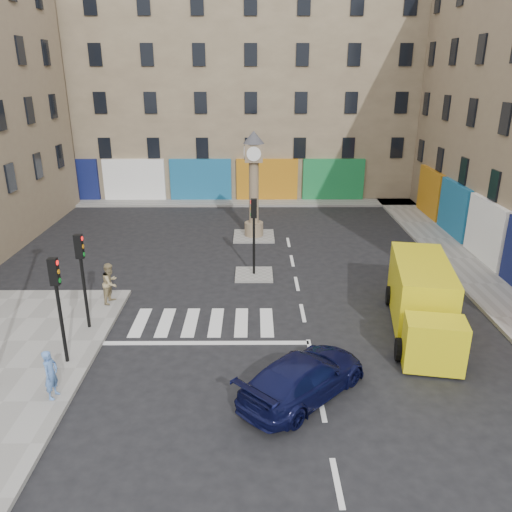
{
  "coord_description": "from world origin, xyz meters",
  "views": [
    {
      "loc": [
        -2.0,
        -14.35,
        9.32
      ],
      "look_at": [
        -1.91,
        5.36,
        2.0
      ],
      "focal_mm": 35.0,
      "sensor_mm": 36.0,
      "label": 1
    }
  ],
  "objects_px": {
    "traffic_light_island": "(254,225)",
    "pedestrian_blue": "(51,374)",
    "traffic_light_left_near": "(57,294)",
    "clock_pillar": "(254,178)",
    "traffic_light_left_far": "(82,267)",
    "yellow_van": "(422,299)",
    "pedestrian_tan": "(110,283)",
    "navy_sedan": "(304,376)"
  },
  "relations": [
    {
      "from": "pedestrian_blue",
      "to": "traffic_light_left_far",
      "type": "bearing_deg",
      "value": 13.2
    },
    {
      "from": "clock_pillar",
      "to": "traffic_light_left_far",
      "type": "bearing_deg",
      "value": -118.94
    },
    {
      "from": "traffic_light_left_far",
      "to": "traffic_light_island",
      "type": "height_order",
      "value": "traffic_light_left_far"
    },
    {
      "from": "traffic_light_island",
      "to": "clock_pillar",
      "type": "height_order",
      "value": "clock_pillar"
    },
    {
      "from": "traffic_light_island",
      "to": "pedestrian_blue",
      "type": "bearing_deg",
      "value": -121.58
    },
    {
      "from": "yellow_van",
      "to": "pedestrian_tan",
      "type": "xyz_separation_m",
      "value": [
        -12.4,
        2.0,
        -0.18
      ]
    },
    {
      "from": "traffic_light_left_far",
      "to": "navy_sedan",
      "type": "xyz_separation_m",
      "value": [
        7.8,
        -4.13,
        -1.95
      ]
    },
    {
      "from": "traffic_light_left_far",
      "to": "pedestrian_blue",
      "type": "distance_m",
      "value": 4.69
    },
    {
      "from": "traffic_light_left_far",
      "to": "clock_pillar",
      "type": "height_order",
      "value": "clock_pillar"
    },
    {
      "from": "clock_pillar",
      "to": "pedestrian_blue",
      "type": "bearing_deg",
      "value": -110.85
    },
    {
      "from": "clock_pillar",
      "to": "pedestrian_tan",
      "type": "height_order",
      "value": "clock_pillar"
    },
    {
      "from": "traffic_light_left_far",
      "to": "navy_sedan",
      "type": "height_order",
      "value": "traffic_light_left_far"
    },
    {
      "from": "traffic_light_left_near",
      "to": "clock_pillar",
      "type": "relative_size",
      "value": 0.61
    },
    {
      "from": "traffic_light_left_near",
      "to": "pedestrian_tan",
      "type": "distance_m",
      "value": 4.87
    },
    {
      "from": "traffic_light_left_near",
      "to": "clock_pillar",
      "type": "xyz_separation_m",
      "value": [
        6.3,
        13.8,
        0.93
      ]
    },
    {
      "from": "traffic_light_left_far",
      "to": "pedestrian_tan",
      "type": "bearing_deg",
      "value": 82.22
    },
    {
      "from": "yellow_van",
      "to": "pedestrian_tan",
      "type": "height_order",
      "value": "yellow_van"
    },
    {
      "from": "traffic_light_left_near",
      "to": "pedestrian_tan",
      "type": "height_order",
      "value": "traffic_light_left_near"
    },
    {
      "from": "pedestrian_blue",
      "to": "traffic_light_left_near",
      "type": "bearing_deg",
      "value": 17.96
    },
    {
      "from": "traffic_light_left_near",
      "to": "navy_sedan",
      "type": "relative_size",
      "value": 0.8
    },
    {
      "from": "traffic_light_left_near",
      "to": "traffic_light_left_far",
      "type": "bearing_deg",
      "value": 90.0
    },
    {
      "from": "pedestrian_blue",
      "to": "pedestrian_tan",
      "type": "relative_size",
      "value": 0.89
    },
    {
      "from": "traffic_light_left_far",
      "to": "traffic_light_island",
      "type": "bearing_deg",
      "value": 40.6
    },
    {
      "from": "navy_sedan",
      "to": "pedestrian_tan",
      "type": "relative_size",
      "value": 2.67
    },
    {
      "from": "yellow_van",
      "to": "traffic_light_left_far",
      "type": "bearing_deg",
      "value": -168.96
    },
    {
      "from": "traffic_light_left_near",
      "to": "navy_sedan",
      "type": "xyz_separation_m",
      "value": [
        7.8,
        -1.73,
        -1.95
      ]
    },
    {
      "from": "traffic_light_island",
      "to": "navy_sedan",
      "type": "bearing_deg",
      "value": -81.05
    },
    {
      "from": "traffic_light_left_far",
      "to": "pedestrian_tan",
      "type": "distance_m",
      "value": 2.73
    },
    {
      "from": "traffic_light_left_near",
      "to": "pedestrian_tan",
      "type": "bearing_deg",
      "value": 86.26
    },
    {
      "from": "clock_pillar",
      "to": "yellow_van",
      "type": "xyz_separation_m",
      "value": [
        6.4,
        -11.2,
        -2.35
      ]
    },
    {
      "from": "clock_pillar",
      "to": "navy_sedan",
      "type": "relative_size",
      "value": 1.31
    },
    {
      "from": "yellow_van",
      "to": "pedestrian_blue",
      "type": "xyz_separation_m",
      "value": [
        -12.4,
        -4.56,
        -0.27
      ]
    },
    {
      "from": "clock_pillar",
      "to": "yellow_van",
      "type": "height_order",
      "value": "clock_pillar"
    },
    {
      "from": "traffic_light_left_near",
      "to": "yellow_van",
      "type": "bearing_deg",
      "value": 11.55
    },
    {
      "from": "traffic_light_left_near",
      "to": "traffic_light_left_far",
      "type": "distance_m",
      "value": 2.4
    },
    {
      "from": "traffic_light_left_near",
      "to": "pedestrian_tan",
      "type": "relative_size",
      "value": 2.12
    },
    {
      "from": "traffic_light_left_far",
      "to": "yellow_van",
      "type": "distance_m",
      "value": 12.78
    },
    {
      "from": "traffic_light_left_near",
      "to": "traffic_light_island",
      "type": "xyz_separation_m",
      "value": [
        6.3,
        7.8,
        -0.03
      ]
    },
    {
      "from": "traffic_light_left_near",
      "to": "clock_pillar",
      "type": "distance_m",
      "value": 15.19
    },
    {
      "from": "yellow_van",
      "to": "traffic_light_island",
      "type": "bearing_deg",
      "value": 151.06
    },
    {
      "from": "traffic_light_island",
      "to": "pedestrian_blue",
      "type": "relative_size",
      "value": 2.38
    },
    {
      "from": "yellow_van",
      "to": "pedestrian_tan",
      "type": "relative_size",
      "value": 3.95
    }
  ]
}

